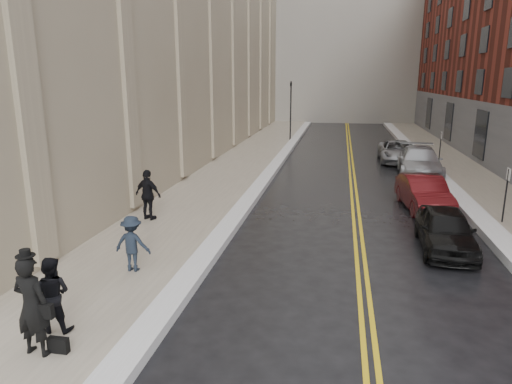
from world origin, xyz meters
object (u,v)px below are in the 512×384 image
at_px(car_black, 446,230).
at_px(pedestrian_main, 32,306).
at_px(car_silver_near, 420,162).
at_px(pedestrian_a, 52,294).
at_px(car_maroon, 424,193).
at_px(car_silver_far, 398,151).
at_px(pedestrian_c, 148,195).
at_px(pedestrian_b, 132,243).

xyz_separation_m(car_black, pedestrian_main, (-9.22, -7.79, 0.49)).
distance_m(car_silver_near, pedestrian_a, 21.61).
height_order(car_maroon, pedestrian_main, pedestrian_main).
xyz_separation_m(car_silver_far, pedestrian_c, (-10.93, -15.47, 0.42)).
relative_size(pedestrian_a, pedestrian_c, 0.86).
distance_m(car_silver_near, pedestrian_main, 22.28).
height_order(car_black, pedestrian_main, pedestrian_main).
distance_m(car_black, pedestrian_main, 12.08).
height_order(car_silver_far, pedestrian_main, pedestrian_main).
distance_m(car_maroon, pedestrian_c, 11.40).
bearing_deg(car_black, pedestrian_b, -155.89).
distance_m(car_silver_far, pedestrian_main, 26.01).
relative_size(car_maroon, pedestrian_b, 2.73).
bearing_deg(car_silver_near, pedestrian_b, -119.19).
bearing_deg(pedestrian_b, pedestrian_main, 89.50).
bearing_deg(pedestrian_c, pedestrian_main, 114.74).
bearing_deg(pedestrian_main, car_maroon, -120.91).
relative_size(car_maroon, pedestrian_c, 2.25).
bearing_deg(car_silver_near, car_black, -91.21).
distance_m(pedestrian_main, pedestrian_c, 8.83).
relative_size(pedestrian_main, pedestrian_c, 1.06).
bearing_deg(car_maroon, car_silver_far, 83.07).
distance_m(car_silver_far, pedestrian_a, 25.29).
distance_m(pedestrian_main, pedestrian_a, 0.89).
distance_m(car_black, pedestrian_a, 11.68).
bearing_deg(pedestrian_b, car_silver_near, -121.77).
bearing_deg(pedestrian_a, pedestrian_b, -102.47).
height_order(car_silver_far, pedestrian_c, pedestrian_c).
bearing_deg(pedestrian_a, pedestrian_main, 94.02).
bearing_deg(pedestrian_b, car_black, -156.87).
distance_m(car_maroon, pedestrian_b, 12.52).
bearing_deg(car_maroon, car_black, -97.10).
xyz_separation_m(car_silver_far, pedestrian_a, (-9.72, -23.34, 0.28)).
relative_size(pedestrian_main, pedestrian_b, 1.29).
xyz_separation_m(car_black, pedestrian_c, (-10.60, 0.93, 0.44)).
bearing_deg(car_silver_near, pedestrian_c, -132.73).
xyz_separation_m(pedestrian_main, pedestrian_b, (0.12, 4.12, -0.23)).
relative_size(car_silver_near, pedestrian_b, 3.51).
xyz_separation_m(car_black, pedestrian_b, (-9.10, -3.67, 0.27)).
relative_size(car_silver_far, pedestrian_main, 2.46).
height_order(car_maroon, car_silver_near, car_silver_near).
bearing_deg(car_silver_near, pedestrian_main, -113.68).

